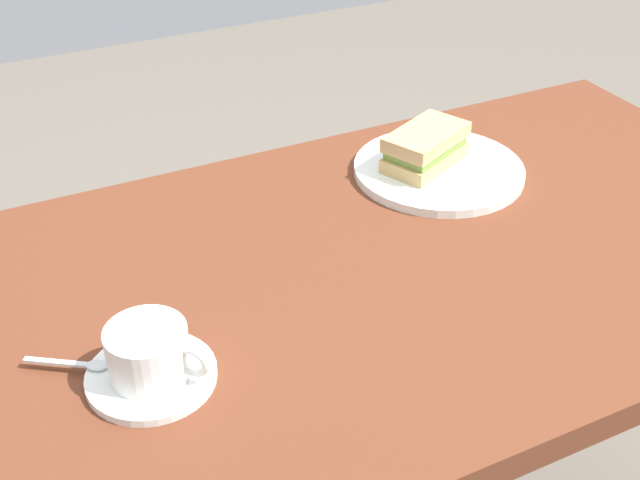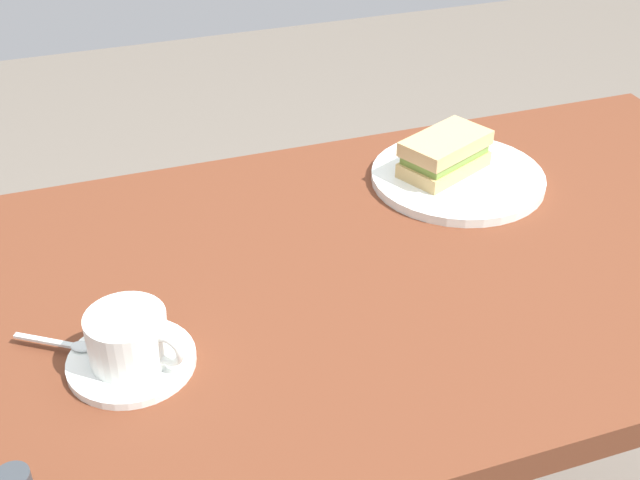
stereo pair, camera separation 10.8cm
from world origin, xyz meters
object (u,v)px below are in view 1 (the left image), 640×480
sandwich_plate (439,170)px  coffee_saucer (152,376)px  sandwich_front (425,147)px  coffee_cup (149,351)px  spoon (81,364)px  dining_table (412,312)px

sandwich_plate → coffee_saucer: bearing=25.0°
sandwich_front → coffee_cup: bearing=27.2°
sandwich_plate → spoon: size_ratio=3.01×
sandwich_plate → sandwich_front: bearing=-40.1°
dining_table → spoon: 0.48m
dining_table → coffee_cup: 0.43m
sandwich_front → spoon: bearing=20.7°
dining_table → sandwich_front: (-0.12, -0.18, 0.15)m
dining_table → coffee_saucer: size_ratio=8.29×
sandwich_plate → spoon: 0.64m
sandwich_plate → coffee_cup: size_ratio=2.66×
coffee_cup → sandwich_plate: bearing=-154.9°
coffee_saucer → dining_table: bearing=-167.6°
coffee_saucer → spoon: (0.07, -0.04, 0.01)m
coffee_saucer → spoon: spoon is taller
dining_table → sandwich_plate: 0.24m
dining_table → sandwich_front: size_ratio=7.65×
spoon → dining_table: bearing=-174.7°
dining_table → spoon: bearing=5.3°
dining_table → coffee_saucer: (0.40, 0.09, 0.11)m
sandwich_plate → coffee_saucer: size_ratio=1.84×
dining_table → sandwich_plate: (-0.14, -0.16, 0.12)m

